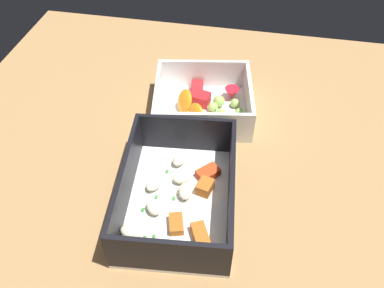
% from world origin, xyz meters
% --- Properties ---
extents(table_surface, '(0.80, 0.80, 0.02)m').
position_xyz_m(table_surface, '(0.00, 0.00, 0.01)').
color(table_surface, '#9E7547').
rests_on(table_surface, ground).
extents(pasta_container, '(0.22, 0.17, 0.07)m').
position_xyz_m(pasta_container, '(0.08, 0.02, 0.04)').
color(pasta_container, white).
rests_on(pasta_container, table_surface).
extents(fruit_bowl, '(0.17, 0.18, 0.06)m').
position_xyz_m(fruit_bowl, '(-0.11, 0.02, 0.04)').
color(fruit_bowl, white).
rests_on(fruit_bowl, table_surface).
extents(paper_cup_liner, '(0.04, 0.04, 0.01)m').
position_xyz_m(paper_cup_liner, '(-0.23, 0.04, 0.03)').
color(paper_cup_liner, white).
rests_on(paper_cup_liner, table_surface).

